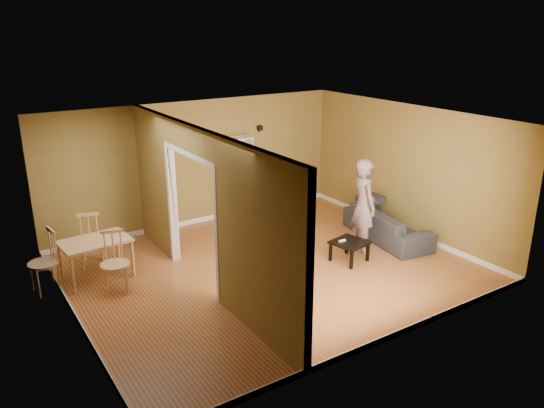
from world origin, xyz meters
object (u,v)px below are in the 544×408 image
(chair_near, at_px, (115,263))
(dining_table, at_px, (95,244))
(sofa, at_px, (387,220))
(coffee_table, at_px, (349,244))
(chair_left, at_px, (43,262))
(person, at_px, (364,197))
(bookshelf, at_px, (234,178))
(chair_far, at_px, (91,238))

(chair_near, bearing_deg, dining_table, 115.66)
(sofa, height_order, coffee_table, sofa)
(sofa, xyz_separation_m, chair_left, (-6.11, 1.37, 0.13))
(person, xyz_separation_m, bookshelf, (-1.15, 2.84, -0.14))
(chair_near, distance_m, chair_far, 1.19)
(chair_near, bearing_deg, coffee_table, -0.79)
(bookshelf, bearing_deg, dining_table, -158.55)
(coffee_table, height_order, chair_far, chair_far)
(coffee_table, height_order, chair_near, chair_near)
(sofa, distance_m, bookshelf, 3.37)
(bookshelf, bearing_deg, chair_far, -166.50)
(coffee_table, distance_m, dining_table, 4.37)
(chair_far, bearing_deg, person, 173.44)
(chair_near, bearing_deg, chair_left, 162.33)
(bookshelf, xyz_separation_m, chair_far, (-3.28, -0.79, -0.37))
(sofa, height_order, dining_table, sofa)
(coffee_table, xyz_separation_m, dining_table, (-3.97, 1.79, 0.28))
(coffee_table, height_order, dining_table, dining_table)
(chair_near, relative_size, chair_far, 0.95)
(dining_table, bearing_deg, chair_left, -177.56)
(chair_left, height_order, chair_near, chair_left)
(sofa, distance_m, chair_near, 5.22)
(coffee_table, bearing_deg, chair_far, 149.19)
(person, bearing_deg, chair_near, 92.52)
(sofa, height_order, bookshelf, bookshelf)
(sofa, relative_size, coffee_table, 3.59)
(bookshelf, relative_size, chair_far, 1.71)
(dining_table, distance_m, chair_left, 0.83)
(sofa, height_order, chair_left, chair_left)
(person, bearing_deg, chair_far, 78.85)
(sofa, distance_m, dining_table, 5.47)
(chair_left, bearing_deg, bookshelf, 99.93)
(sofa, relative_size, person, 0.98)
(coffee_table, relative_size, chair_near, 0.57)
(chair_left, relative_size, chair_near, 1.04)
(dining_table, relative_size, chair_left, 1.06)
(dining_table, bearing_deg, coffee_table, -24.29)
(sofa, xyz_separation_m, coffee_table, (-1.31, -0.39, -0.07))
(sofa, bearing_deg, chair_left, 86.10)
(sofa, bearing_deg, coffee_table, 115.25)
(sofa, height_order, chair_near, chair_near)
(coffee_table, relative_size, chair_left, 0.55)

